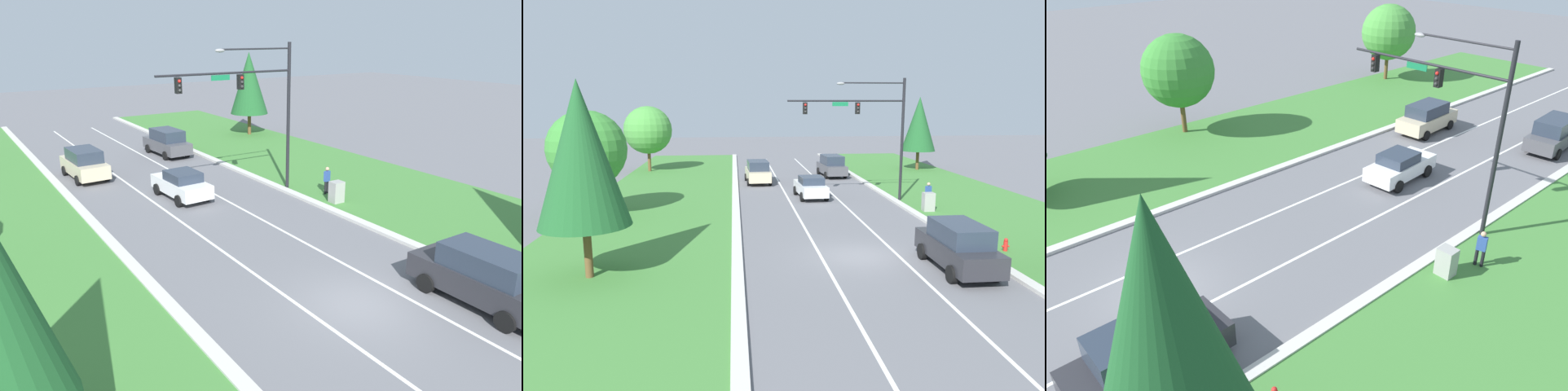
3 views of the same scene
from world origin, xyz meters
TOP-DOWN VIEW (x-y plane):
  - ground_plane at (0.00, 0.00)m, footprint 160.00×160.00m
  - curb_strip_right at (5.65, 0.00)m, footprint 0.50×90.00m
  - curb_strip_left at (-5.65, 0.00)m, footprint 0.50×90.00m
  - lane_stripe_inner_left at (-1.80, 0.00)m, footprint 0.14×81.00m
  - lane_stripe_inner_right at (1.80, 0.00)m, footprint 0.14×81.00m
  - traffic_signal_mast at (3.82, 12.74)m, footprint 8.21×0.41m
  - charcoal_suv at (3.64, -2.23)m, footprint 2.10×5.06m
  - champagne_suv at (-3.67, 21.83)m, footprint 2.25×4.75m
  - white_sedan at (-0.12, 14.51)m, footprint 2.18×4.46m
  - graphite_suv at (3.51, 25.16)m, footprint 2.28×5.04m
  - utility_cabinet at (6.70, 8.94)m, footprint 0.70×0.60m
  - pedestrian at (7.27, 10.46)m, footprint 0.43×0.32m
  - fire_hydrant at (7.00, -0.04)m, footprint 0.34×0.20m
  - conifer_far_right_tree at (13.15, 28.59)m, footprint 3.43×3.43m

SIDE VIEW (x-z plane):
  - ground_plane at x=0.00m, z-range 0.00..0.00m
  - lane_stripe_inner_left at x=-1.80m, z-range 0.00..0.01m
  - lane_stripe_inner_right at x=1.80m, z-range 0.00..0.01m
  - curb_strip_right at x=5.65m, z-range 0.00..0.15m
  - curb_strip_left at x=-5.65m, z-range 0.00..0.15m
  - fire_hydrant at x=7.00m, z-range -0.01..0.69m
  - utility_cabinet at x=6.70m, z-range 0.00..1.27m
  - white_sedan at x=-0.12m, z-range 0.02..1.65m
  - pedestrian at x=7.27m, z-range 0.09..1.78m
  - champagne_suv at x=-3.67m, z-range 0.02..1.99m
  - graphite_suv at x=3.51m, z-range 0.02..2.04m
  - charcoal_suv at x=3.64m, z-range 0.03..2.08m
  - conifer_far_right_tree at x=13.15m, z-range 1.00..8.51m
  - traffic_signal_mast at x=3.82m, z-range 1.41..10.04m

